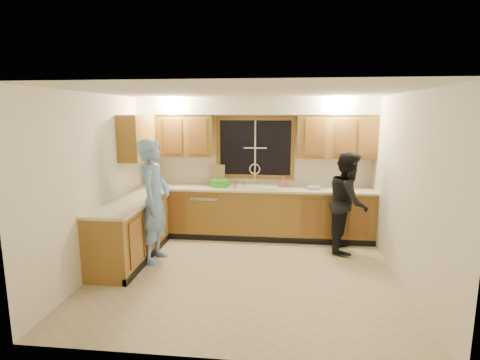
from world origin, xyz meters
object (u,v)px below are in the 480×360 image
object	(u,v)px
dish_crate	(220,183)
bowl	(314,188)
woman	(348,202)
soap_bottle	(283,181)
sink	(254,190)
dishwasher	(207,214)
stove	(115,243)
knife_block	(156,178)
man	(154,201)

from	to	relation	value
dish_crate	bowl	bearing A→B (deg)	-0.84
woman	soap_bottle	bearing A→B (deg)	67.59
bowl	sink	bearing A→B (deg)	176.92
dishwasher	woman	distance (m)	2.50
soap_bottle	woman	bearing A→B (deg)	-33.29
sink	dish_crate	bearing A→B (deg)	-176.99
sink	bowl	bearing A→B (deg)	-3.08
bowl	woman	bearing A→B (deg)	-41.79
stove	knife_block	size ratio (longest dim) A/B	3.91
sink	knife_block	world-z (taller)	sink
dishwasher	dish_crate	world-z (taller)	dish_crate
man	knife_block	world-z (taller)	man
dishwasher	knife_block	bearing A→B (deg)	174.10
knife_block	soap_bottle	world-z (taller)	knife_block
stove	dish_crate	bearing A→B (deg)	56.44
sink	knife_block	distance (m)	1.85
soap_bottle	knife_block	bearing A→B (deg)	-178.05
sink	stove	distance (m)	2.60
bowl	man	bearing A→B (deg)	-153.45
man	knife_block	distance (m)	1.44
stove	soap_bottle	bearing A→B (deg)	40.63
knife_block	bowl	distance (m)	2.90
dishwasher	bowl	size ratio (longest dim) A/B	3.77
man	dishwasher	bearing A→B (deg)	-23.06
dish_crate	man	bearing A→B (deg)	-122.26
woman	dishwasher	bearing A→B (deg)	89.12
woman	man	bearing A→B (deg)	115.30
dish_crate	stove	bearing A→B (deg)	-123.56
dishwasher	knife_block	size ratio (longest dim) A/B	3.57
sink	dishwasher	size ratio (longest dim) A/B	1.05
soap_bottle	bowl	size ratio (longest dim) A/B	0.86
man	woman	bearing A→B (deg)	-75.19
sink	bowl	world-z (taller)	sink
woman	knife_block	xyz separation A→B (m)	(-3.41, 0.61, 0.22)
sink	knife_block	bearing A→B (deg)	177.27
woman	bowl	bearing A→B (deg)	59.09
dishwasher	bowl	distance (m)	1.98
man	dish_crate	size ratio (longest dim) A/B	6.73
soap_bottle	bowl	xyz separation A→B (m)	(0.53, -0.22, -0.07)
stove	man	bearing A→B (deg)	53.61
dishwasher	dish_crate	distance (m)	0.62
dishwasher	stove	distance (m)	2.04
bowl	soap_bottle	bearing A→B (deg)	156.97
dish_crate	bowl	distance (m)	1.66
bowl	knife_block	bearing A→B (deg)	177.14
knife_block	soap_bottle	size ratio (longest dim) A/B	1.23
woman	bowl	distance (m)	0.70
soap_bottle	stove	bearing A→B (deg)	-139.37
man	knife_block	size ratio (longest dim) A/B	8.10
soap_bottle	bowl	world-z (taller)	soap_bottle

